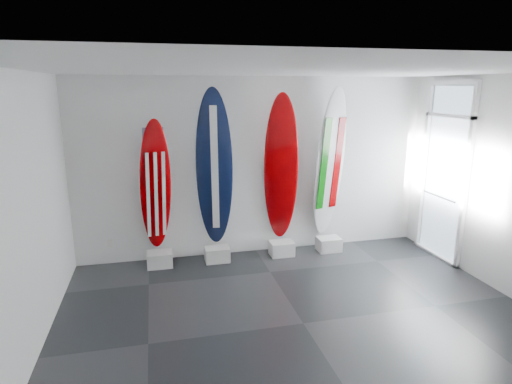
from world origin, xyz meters
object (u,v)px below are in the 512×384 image
object	(u,v)px
surfboard_navy	(214,169)
surfboard_italy	(330,164)
surfboard_swiss	(281,169)
surfboard_usa	(156,186)

from	to	relation	value
surfboard_navy	surfboard_italy	distance (m)	1.99
surfboard_swiss	surfboard_navy	bearing A→B (deg)	-165.84
surfboard_navy	surfboard_swiss	size ratio (longest dim) A/B	1.03
surfboard_swiss	surfboard_italy	distance (m)	0.87
surfboard_navy	surfboard_swiss	xyz separation A→B (m)	(1.12, 0.00, -0.04)
surfboard_usa	surfboard_italy	xyz separation A→B (m)	(2.92, 0.00, 0.23)
surfboard_usa	surfboard_swiss	xyz separation A→B (m)	(2.05, 0.00, 0.19)
surfboard_usa	surfboard_italy	bearing A→B (deg)	-9.72
surfboard_navy	surfboard_italy	xyz separation A→B (m)	(1.99, 0.00, 0.01)
surfboard_usa	surfboard_navy	world-z (taller)	surfboard_navy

